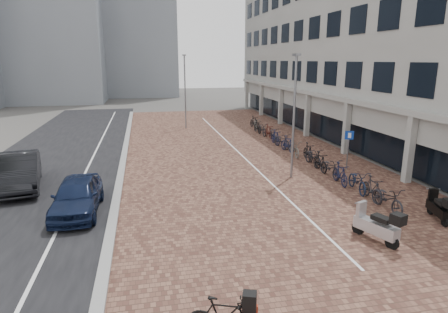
{
  "coord_description": "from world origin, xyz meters",
  "views": [
    {
      "loc": [
        -3.76,
        -11.75,
        5.93
      ],
      "look_at": [
        0.0,
        6.0,
        1.3
      ],
      "focal_mm": 30.56,
      "sensor_mm": 36.0,
      "label": 1
    }
  ],
  "objects_px": {
    "car_dark": "(19,171)",
    "scooter_mid": "(439,207)",
    "scooter_back": "(376,224)",
    "car_navy": "(77,196)",
    "parking_sign": "(348,145)"
  },
  "relations": [
    {
      "from": "car_dark",
      "to": "scooter_mid",
      "type": "distance_m",
      "value": 18.16
    },
    {
      "from": "scooter_back",
      "to": "car_navy",
      "type": "bearing_deg",
      "value": 134.14
    },
    {
      "from": "car_dark",
      "to": "parking_sign",
      "type": "distance_m",
      "value": 16.71
    },
    {
      "from": "car_dark",
      "to": "parking_sign",
      "type": "relative_size",
      "value": 2.26
    },
    {
      "from": "car_dark",
      "to": "scooter_mid",
      "type": "height_order",
      "value": "car_dark"
    },
    {
      "from": "scooter_back",
      "to": "scooter_mid",
      "type": "bearing_deg",
      "value": -3.33
    },
    {
      "from": "car_navy",
      "to": "scooter_back",
      "type": "height_order",
      "value": "car_navy"
    },
    {
      "from": "car_navy",
      "to": "parking_sign",
      "type": "bearing_deg",
      "value": 14.37
    },
    {
      "from": "car_navy",
      "to": "scooter_back",
      "type": "xyz_separation_m",
      "value": [
        10.11,
        -4.7,
        -0.09
      ]
    },
    {
      "from": "scooter_back",
      "to": "parking_sign",
      "type": "relative_size",
      "value": 0.83
    },
    {
      "from": "car_navy",
      "to": "scooter_mid",
      "type": "bearing_deg",
      "value": -14.37
    },
    {
      "from": "scooter_back",
      "to": "parking_sign",
      "type": "xyz_separation_m",
      "value": [
        3.43,
        7.96,
        0.82
      ]
    },
    {
      "from": "car_dark",
      "to": "scooter_back",
      "type": "xyz_separation_m",
      "value": [
        13.26,
        -8.44,
        -0.19
      ]
    },
    {
      "from": "car_navy",
      "to": "car_dark",
      "type": "xyz_separation_m",
      "value": [
        -3.16,
        3.75,
        0.1
      ]
    },
    {
      "from": "car_dark",
      "to": "car_navy",
      "type": "bearing_deg",
      "value": -61.51
    }
  ]
}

